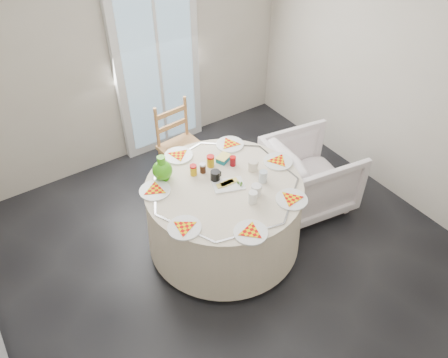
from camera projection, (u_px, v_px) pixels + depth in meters
floor at (228, 259)px, 4.03m from camera, size 4.00×4.00×0.00m
wall_back at (118, 49)px, 4.44m from camera, size 4.00×0.02×2.60m
wall_right at (407, 74)px, 4.03m from camera, size 0.02×4.00×2.60m
glass_door at (158, 64)px, 4.74m from camera, size 1.00×0.08×2.10m
table at (224, 215)px, 3.94m from camera, size 1.40×1.40×0.71m
wooden_chair at (182, 147)px, 4.57m from camera, size 0.45×0.43×0.94m
armchair at (310, 173)px, 4.37m from camera, size 0.85×0.89×0.81m
place_settings at (224, 182)px, 3.69m from camera, size 1.84×1.84×0.03m
jar_cluster at (212, 162)px, 3.81m from camera, size 0.44×0.28×0.12m
butter_tub at (223, 156)px, 3.93m from camera, size 0.16×0.14×0.05m
green_pitcher at (162, 165)px, 3.69m from camera, size 0.19×0.19×0.23m
cheese_platter at (228, 182)px, 3.68m from camera, size 0.31×0.25×0.03m
mugs_glasses at (241, 173)px, 3.71m from camera, size 0.81×0.81×0.12m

